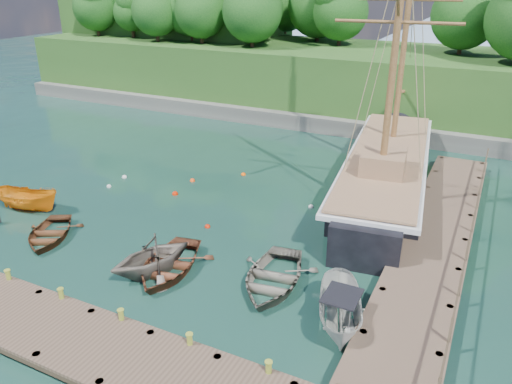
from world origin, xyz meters
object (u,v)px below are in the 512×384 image
cabin_boat_white (340,326)px  schooner (385,175)px  rowboat_0 (50,239)px  rowboat_1 (153,273)px  motorboat_orange (30,210)px  rowboat_3 (272,285)px  rowboat_2 (169,271)px

cabin_boat_white → schooner: size_ratio=0.17×
rowboat_0 → rowboat_1: 6.62m
rowboat_1 → motorboat_orange: size_ratio=0.97×
cabin_boat_white → schooner: 13.79m
rowboat_3 → schooner: size_ratio=0.19×
rowboat_0 → rowboat_1: bearing=-30.4°
rowboat_1 → rowboat_2: bearing=61.1°
rowboat_1 → motorboat_orange: rowboat_1 is taller
rowboat_0 → motorboat_orange: bearing=123.3°
rowboat_2 → motorboat_orange: 10.93m
rowboat_2 → motorboat_orange: size_ratio=1.18×
motorboat_orange → cabin_boat_white: (18.89, -2.02, 0.00)m
cabin_boat_white → motorboat_orange: bearing=154.7°
rowboat_2 → motorboat_orange: (-10.79, 1.73, 0.00)m
rowboat_3 → motorboat_orange: 15.45m
rowboat_2 → rowboat_3: (4.64, 1.09, 0.00)m
rowboat_3 → motorboat_orange: bearing=169.3°
motorboat_orange → cabin_boat_white: 19.00m
motorboat_orange → cabin_boat_white: bearing=-106.6°
motorboat_orange → rowboat_0: bearing=-128.8°
rowboat_2 → rowboat_3: 4.76m
rowboat_1 → schooner: size_ratio=0.15×
rowboat_0 → motorboat_orange: motorboat_orange is taller
rowboat_1 → rowboat_0: bearing=-157.5°
schooner → rowboat_0: bearing=-142.6°
rowboat_0 → schooner: size_ratio=0.15×
motorboat_orange → cabin_boat_white: cabin_boat_white is taller
rowboat_0 → motorboat_orange: size_ratio=1.01×
motorboat_orange → schooner: bearing=-66.7°
rowboat_1 → rowboat_2: size_ratio=0.82×
cabin_boat_white → schooner: (-1.50, 13.67, 1.03)m
rowboat_0 → motorboat_orange: 4.09m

